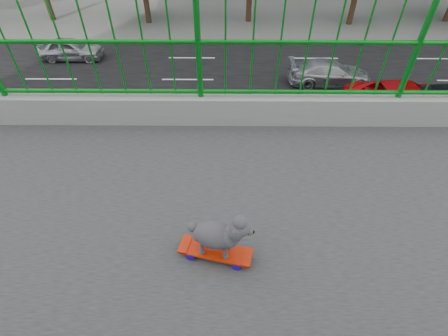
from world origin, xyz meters
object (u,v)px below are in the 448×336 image
car_1 (39,139)px  car_6 (138,142)px  skateboard (216,252)px  car_4 (71,49)px  car_2 (407,101)px  poodle (219,234)px  car_0 (349,200)px  car_3 (330,73)px

car_1 → car_6: bearing=90.0°
skateboard → car_4: skateboard is taller
skateboard → car_2: skateboard is taller
poodle → car_2: (-12.68, 8.77, -6.46)m
car_0 → car_4: bearing=-132.2°
poodle → car_1: bearing=-127.9°
poodle → car_2: 16.72m
car_4 → car_6: car_4 is taller
car_2 → car_4: car_2 is taller
car_3 → car_4: size_ratio=1.16×
car_3 → car_1: bearing=115.3°
poodle → car_2: bearing=158.3°
car_3 → poodle: bearing=159.9°
car_4 → car_6: size_ratio=0.83×
poodle → car_6: 12.11m
skateboard → car_0: bearing=158.8°
car_2 → car_3: bearing=42.7°
skateboard → poodle: bearing=90.0°
skateboard → car_6: bearing=-146.2°
car_6 → skateboard: bearing=20.8°
car_3 → car_6: 11.40m
skateboard → car_0: skateboard is taller
poodle → car_4: poodle is taller
car_0 → car_3: (-9.60, 1.57, -0.02)m
car_1 → car_2: (-3.20, 16.47, 0.00)m
car_0 → car_3: bearing=170.7°
car_6 → car_4: bearing=-147.0°
car_0 → car_6: 8.49m
poodle → car_3: (-15.88, 5.82, -6.60)m
poodle → car_0: bearing=159.0°
car_2 → car_4: (-6.40, -18.63, -0.14)m
skateboard → poodle: size_ratio=1.21×
car_2 → car_6: car_2 is taller
poodle → car_0: 10.04m
car_1 → car_3: size_ratio=1.07×
poodle → car_0: poodle is taller
car_0 → car_4: (-12.80, -14.10, -0.01)m
poodle → car_6: poodle is taller
car_2 → car_3: size_ratio=1.27×
car_6 → car_2: bearing=104.5°
skateboard → car_4: (-19.08, -9.84, -6.38)m
poodle → car_6: bearing=-146.1°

